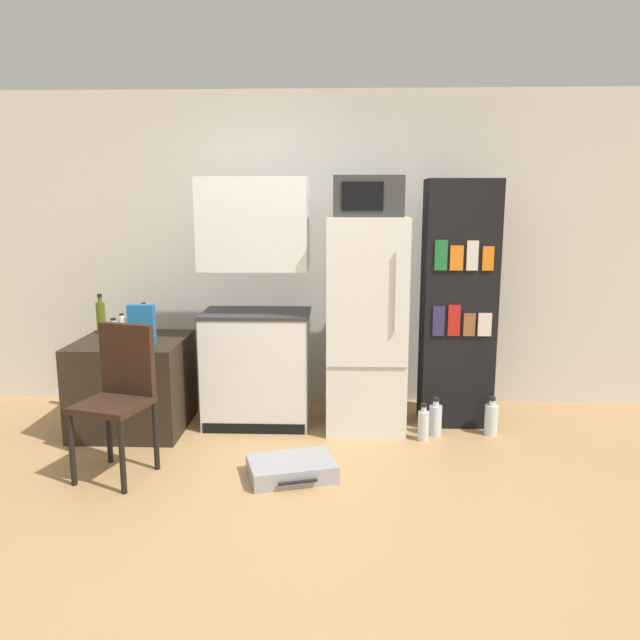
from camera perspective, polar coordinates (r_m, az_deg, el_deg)
ground_plane at (r=3.82m, az=-2.22°, el=-16.39°), size 24.00×24.00×0.00m
wall_back at (r=5.40m, az=1.39°, el=6.36°), size 6.40×0.10×2.65m
side_table at (r=5.05m, az=-16.68°, el=-5.63°), size 0.81×0.80×0.70m
kitchen_hutch at (r=4.85m, az=-5.88°, el=0.66°), size 0.83×0.52×1.92m
refrigerator at (r=4.78m, az=4.23°, el=-0.40°), size 0.60×0.62×1.63m
microwave at (r=4.69m, az=4.39°, el=11.21°), size 0.51×0.44×0.29m
bookshelf at (r=4.96m, az=12.50°, el=1.40°), size 0.55×0.36×1.91m
bottle_olive_oil at (r=5.28m, az=-19.40°, el=0.31°), size 0.07×0.07×0.31m
bottle_milk_white at (r=5.33m, az=-17.64°, el=-0.29°), size 0.07×0.07×0.14m
bottle_clear_short at (r=4.91m, az=-18.32°, el=-1.04°), size 0.08×0.08×0.18m
bottle_wine_dark at (r=5.08m, az=-15.75°, el=-0.14°), size 0.07×0.07×0.26m
bowl at (r=5.22m, az=-17.33°, el=-0.97°), size 0.13×0.13×0.03m
cereal_box at (r=4.73m, az=-15.99°, el=-0.44°), size 0.19×0.07×0.30m
chair at (r=4.21m, az=-17.78°, el=-5.83°), size 0.49×0.50×0.97m
suitcase_large_flat at (r=4.12m, az=-2.62°, el=-13.41°), size 0.62×0.51×0.11m
water_bottle_front at (r=4.73m, az=9.43°, el=-9.43°), size 0.08×0.08×0.28m
water_bottle_middle at (r=4.84m, az=10.50°, el=-8.90°), size 0.10×0.10×0.29m
water_bottle_back at (r=4.94m, az=15.38°, el=-8.70°), size 0.10×0.10×0.30m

